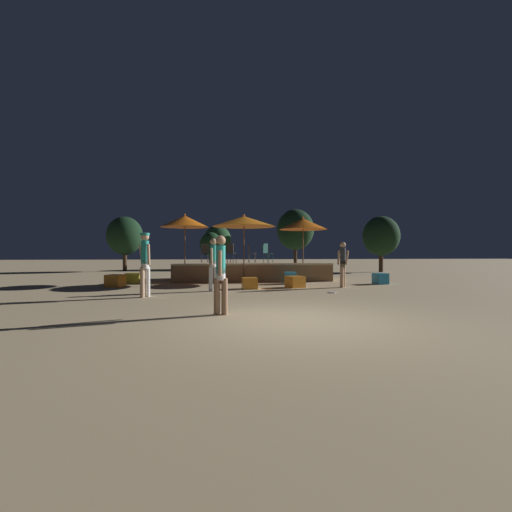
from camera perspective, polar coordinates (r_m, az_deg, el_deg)
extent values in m
plane|color=tan|center=(6.72, 6.69, -10.63)|extent=(120.00, 120.00, 0.00)
cube|color=olive|center=(16.52, -0.90, -2.67)|extent=(7.17, 3.04, 0.75)
cube|color=#CCB793|center=(15.03, -0.31, -1.40)|extent=(7.17, 0.12, 0.08)
cylinder|color=brown|center=(15.25, -11.77, 0.20)|extent=(0.05, 0.05, 2.42)
cone|color=orange|center=(15.31, -11.78, 5.68)|extent=(2.08, 2.08, 0.50)
sphere|color=orange|center=(15.34, -11.79, 6.76)|extent=(0.08, 0.08, 0.08)
cylinder|color=brown|center=(15.44, 7.85, 0.06)|extent=(0.05, 0.05, 2.34)
cone|color=orange|center=(15.50, 7.85, 5.30)|extent=(2.13, 2.13, 0.49)
sphere|color=orange|center=(15.52, 7.85, 6.35)|extent=(0.08, 0.08, 0.08)
cylinder|color=brown|center=(14.83, -2.03, 0.22)|extent=(0.05, 0.05, 2.44)
cone|color=orange|center=(14.89, -2.03, 5.79)|extent=(2.73, 2.73, 0.45)
sphere|color=orange|center=(14.92, -2.03, 6.81)|extent=(0.08, 0.08, 0.08)
cube|color=orange|center=(12.94, 6.53, -4.29)|extent=(0.73, 0.73, 0.42)
cube|color=#2D9EDB|center=(15.15, 20.02, -3.57)|extent=(0.57, 0.57, 0.45)
cube|color=orange|center=(12.37, -1.08, -4.55)|extent=(0.55, 0.55, 0.40)
cube|color=orange|center=(14.15, -22.42, -3.83)|extent=(0.71, 0.71, 0.46)
cube|color=yellow|center=(15.38, -19.68, -3.52)|extent=(0.65, 0.65, 0.44)
cube|color=#2D9EDB|center=(14.40, 5.73, -3.65)|extent=(0.52, 0.52, 0.49)
cylinder|color=tan|center=(10.48, -18.44, -4.20)|extent=(0.13, 0.13, 0.88)
cylinder|color=white|center=(10.58, -17.59, -4.16)|extent=(0.13, 0.13, 0.88)
cylinder|color=white|center=(10.50, -18.02, -1.35)|extent=(0.23, 0.23, 0.24)
cylinder|color=teal|center=(10.49, -18.02, 0.60)|extent=(0.23, 0.23, 0.67)
cylinder|color=tan|center=(10.34, -17.47, 0.23)|extent=(0.14, 0.14, 0.60)
cylinder|color=tan|center=(10.65, -18.56, 0.24)|extent=(0.20, 0.20, 0.60)
sphere|color=tan|center=(10.50, -18.03, 3.09)|extent=(0.24, 0.24, 0.24)
cylinder|color=teal|center=(10.51, -18.03, 3.48)|extent=(0.26, 0.26, 0.07)
cylinder|color=white|center=(11.66, -6.74, -3.82)|extent=(0.13, 0.13, 0.83)
cylinder|color=white|center=(11.71, -7.56, -3.81)|extent=(0.13, 0.13, 0.83)
cylinder|color=white|center=(11.66, -7.15, -1.39)|extent=(0.21, 0.21, 0.24)
cylinder|color=teal|center=(11.65, -7.15, 0.26)|extent=(0.21, 0.21, 0.63)
cylinder|color=tan|center=(11.82, -6.90, -0.06)|extent=(0.12, 0.17, 0.57)
cylinder|color=tan|center=(11.49, -7.41, -0.08)|extent=(0.12, 0.16, 0.57)
sphere|color=tan|center=(11.66, -7.16, 2.38)|extent=(0.23, 0.23, 0.23)
cylinder|color=#997051|center=(7.28, -6.54, -6.72)|extent=(0.13, 0.13, 0.77)
cylinder|color=#997051|center=(7.26, -5.26, -6.73)|extent=(0.13, 0.13, 0.77)
cylinder|color=white|center=(7.22, -5.91, -3.07)|extent=(0.20, 0.20, 0.24)
cylinder|color=teal|center=(7.21, -5.91, -0.58)|extent=(0.20, 0.20, 0.59)
cylinder|color=#997051|center=(7.05, -6.05, -1.18)|extent=(0.09, 0.10, 0.52)
cylinder|color=#997051|center=(7.37, -5.77, -1.11)|extent=(0.10, 0.20, 0.53)
sphere|color=#997051|center=(7.21, -5.91, 2.58)|extent=(0.21, 0.21, 0.21)
cylinder|color=tan|center=(13.31, 14.42, -3.38)|extent=(0.13, 0.13, 0.79)
cylinder|color=tan|center=(13.16, 14.10, -3.42)|extent=(0.13, 0.13, 0.79)
cylinder|color=#72664C|center=(13.21, 14.27, -1.35)|extent=(0.20, 0.20, 0.24)
cylinder|color=#333842|center=(13.20, 14.27, 0.05)|extent=(0.20, 0.20, 0.60)
cylinder|color=tan|center=(13.27, 13.62, -0.25)|extent=(0.14, 0.14, 0.54)
cylinder|color=tan|center=(13.13, 14.92, -0.26)|extent=(0.16, 0.16, 0.54)
sphere|color=tan|center=(13.20, 14.27, 1.83)|extent=(0.21, 0.21, 0.21)
cylinder|color=#47474C|center=(16.13, -0.06, -0.33)|extent=(0.02, 0.02, 0.45)
cylinder|color=#47474C|center=(16.43, -0.20, -0.31)|extent=(0.02, 0.02, 0.45)
cylinder|color=#47474C|center=(16.09, -1.12, -0.33)|extent=(0.02, 0.02, 0.45)
cylinder|color=#47474C|center=(16.39, -1.24, -0.31)|extent=(0.02, 0.02, 0.45)
cylinder|color=#47474C|center=(16.26, -0.66, 0.47)|extent=(0.40, 0.40, 0.02)
cube|color=#47474C|center=(16.24, -1.25, 1.27)|extent=(0.03, 0.36, 0.45)
cylinder|color=#2D3338|center=(15.88, -3.32, -0.34)|extent=(0.02, 0.02, 0.45)
cylinder|color=#2D3338|center=(16.03, -4.26, -0.34)|extent=(0.02, 0.02, 0.45)
cylinder|color=#2D3338|center=(15.62, -3.84, -0.36)|extent=(0.02, 0.02, 0.45)
cylinder|color=#2D3338|center=(15.76, -4.79, -0.35)|extent=(0.02, 0.02, 0.45)
cylinder|color=#2D3338|center=(15.82, -4.05, 0.47)|extent=(0.40, 0.40, 0.02)
cube|color=#2D3338|center=(15.67, -4.35, 1.29)|extent=(0.32, 0.22, 0.45)
cylinder|color=#1E4C47|center=(15.55, 2.18, -0.36)|extent=(0.02, 0.02, 0.45)
cylinder|color=#1E4C47|center=(15.79, 2.82, -0.35)|extent=(0.02, 0.02, 0.45)
cylinder|color=#1E4C47|center=(15.73, 1.29, -0.35)|extent=(0.02, 0.02, 0.45)
cylinder|color=#1E4C47|center=(15.97, 1.95, -0.34)|extent=(0.02, 0.02, 0.45)
cylinder|color=#1E4C47|center=(15.75, 2.06, 0.47)|extent=(0.40, 0.40, 0.02)
cube|color=#1E4C47|center=(15.86, 1.57, 1.28)|extent=(0.28, 0.27, 0.45)
cylinder|color=#2D3338|center=(16.77, -8.10, -0.30)|extent=(0.02, 0.02, 0.45)
cylinder|color=#2D3338|center=(16.73, -9.12, -0.30)|extent=(0.02, 0.02, 0.45)
cylinder|color=#2D3338|center=(16.47, -7.96, -0.32)|extent=(0.02, 0.02, 0.45)
cylinder|color=#2D3338|center=(16.43, -9.00, -0.32)|extent=(0.02, 0.02, 0.45)
cylinder|color=#2D3338|center=(16.60, -8.55, 0.47)|extent=(0.40, 0.40, 0.02)
cube|color=#2D3338|center=(16.43, -8.47, 1.25)|extent=(0.36, 0.09, 0.45)
cylinder|color=white|center=(11.41, 12.58, -5.93)|extent=(0.24, 0.24, 0.03)
cylinder|color=#3D2B1C|center=(26.86, -7.51, -0.97)|extent=(0.28, 0.28, 1.18)
ellipsoid|color=#19381E|center=(26.86, -7.51, 1.94)|extent=(1.72, 1.72, 1.89)
cylinder|color=#3D2B1C|center=(24.58, 20.10, -0.95)|extent=(0.28, 0.28, 1.34)
ellipsoid|color=black|center=(24.60, 20.12, 3.16)|extent=(2.43, 2.43, 2.67)
cylinder|color=#3D2B1C|center=(27.73, -6.44, -0.80)|extent=(0.28, 0.28, 1.30)
ellipsoid|color=#1E4223|center=(27.74, -6.45, 2.60)|extent=(2.21, 2.21, 2.43)
cylinder|color=#3D2B1C|center=(25.90, -21.02, -0.81)|extent=(0.28, 0.28, 1.40)
ellipsoid|color=black|center=(25.92, -21.03, 3.18)|extent=(2.46, 2.46, 2.70)
cylinder|color=#3D2B1C|center=(28.93, 6.57, -0.19)|extent=(0.28, 0.28, 1.85)
ellipsoid|color=black|center=(28.99, 6.58, 4.40)|extent=(3.10, 3.10, 3.41)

